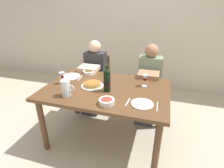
{
  "coord_description": "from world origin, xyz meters",
  "views": [
    {
      "loc": [
        0.62,
        -1.83,
        1.71
      ],
      "look_at": [
        0.07,
        0.02,
        0.81
      ],
      "focal_mm": 28.36,
      "sensor_mm": 36.0,
      "label": 1
    }
  ],
  "objects_px": {
    "salad_bowl": "(107,101)",
    "dinner_plate_right_setting": "(71,76)",
    "water_pitcher": "(66,89)",
    "diner_right": "(148,82)",
    "wine_glass_left_diner": "(145,78)",
    "olive_bowl": "(89,72)",
    "wine_glass_right_diner": "(62,76)",
    "dining_table": "(106,95)",
    "dinner_plate_left_setting": "(142,104)",
    "chair_right": "(149,82)",
    "diner_left": "(93,75)",
    "baked_tart": "(92,84)",
    "wine_bottle": "(107,80)",
    "chair_left": "(99,76)"
  },
  "relations": [
    {
      "from": "salad_bowl",
      "to": "dinner_plate_right_setting",
      "type": "xyz_separation_m",
      "value": [
        -0.71,
        0.54,
        -0.03
      ]
    },
    {
      "from": "water_pitcher",
      "to": "dinner_plate_right_setting",
      "type": "xyz_separation_m",
      "value": [
        -0.23,
        0.5,
        -0.08
      ]
    },
    {
      "from": "diner_right",
      "to": "wine_glass_left_diner",
      "type": "bearing_deg",
      "value": 87.64
    },
    {
      "from": "olive_bowl",
      "to": "wine_glass_right_diner",
      "type": "distance_m",
      "value": 0.46
    },
    {
      "from": "dining_table",
      "to": "salad_bowl",
      "type": "height_order",
      "value": "salad_bowl"
    },
    {
      "from": "olive_bowl",
      "to": "wine_glass_right_diner",
      "type": "relative_size",
      "value": 1.07
    },
    {
      "from": "water_pitcher",
      "to": "dinner_plate_left_setting",
      "type": "height_order",
      "value": "water_pitcher"
    },
    {
      "from": "dining_table",
      "to": "water_pitcher",
      "type": "height_order",
      "value": "water_pitcher"
    },
    {
      "from": "water_pitcher",
      "to": "chair_right",
      "type": "bearing_deg",
      "value": 56.54
    },
    {
      "from": "water_pitcher",
      "to": "wine_glass_right_diner",
      "type": "relative_size",
      "value": 1.23
    },
    {
      "from": "dinner_plate_left_setting",
      "to": "diner_right",
      "type": "xyz_separation_m",
      "value": [
        -0.02,
        0.92,
        -0.15
      ]
    },
    {
      "from": "dinner_plate_right_setting",
      "to": "chair_right",
      "type": "xyz_separation_m",
      "value": [
        1.03,
        0.72,
        -0.27
      ]
    },
    {
      "from": "salad_bowl",
      "to": "diner_left",
      "type": "height_order",
      "value": "diner_left"
    },
    {
      "from": "olive_bowl",
      "to": "chair_right",
      "type": "distance_m",
      "value": 1.03
    },
    {
      "from": "wine_glass_left_diner",
      "to": "dinner_plate_right_setting",
      "type": "xyz_separation_m",
      "value": [
        -1.02,
        -0.0,
        -0.1
      ]
    },
    {
      "from": "diner_left",
      "to": "chair_right",
      "type": "bearing_deg",
      "value": -166.1
    },
    {
      "from": "baked_tart",
      "to": "chair_right",
      "type": "relative_size",
      "value": 0.32
    },
    {
      "from": "wine_bottle",
      "to": "water_pitcher",
      "type": "xyz_separation_m",
      "value": [
        -0.39,
        -0.24,
        -0.05
      ]
    },
    {
      "from": "dining_table",
      "to": "diner_left",
      "type": "bearing_deg",
      "value": 123.58
    },
    {
      "from": "baked_tart",
      "to": "wine_glass_right_diner",
      "type": "height_order",
      "value": "wine_glass_right_diner"
    },
    {
      "from": "olive_bowl",
      "to": "diner_right",
      "type": "distance_m",
      "value": 0.91
    },
    {
      "from": "wine_bottle",
      "to": "chair_right",
      "type": "xyz_separation_m",
      "value": [
        0.41,
        0.98,
        -0.4
      ]
    },
    {
      "from": "baked_tart",
      "to": "diner_left",
      "type": "relative_size",
      "value": 0.24
    },
    {
      "from": "dinner_plate_right_setting",
      "to": "dinner_plate_left_setting",
      "type": "bearing_deg",
      "value": -22.69
    },
    {
      "from": "baked_tart",
      "to": "salad_bowl",
      "type": "bearing_deg",
      "value": -48.68
    },
    {
      "from": "dinner_plate_right_setting",
      "to": "water_pitcher",
      "type": "bearing_deg",
      "value": -65.5
    },
    {
      "from": "baked_tart",
      "to": "wine_glass_right_diner",
      "type": "relative_size",
      "value": 1.8
    },
    {
      "from": "chair_left",
      "to": "baked_tart",
      "type": "bearing_deg",
      "value": 106.03
    },
    {
      "from": "dinner_plate_left_setting",
      "to": "diner_left",
      "type": "relative_size",
      "value": 0.2
    },
    {
      "from": "chair_left",
      "to": "diner_right",
      "type": "bearing_deg",
      "value": 164.48
    },
    {
      "from": "baked_tart",
      "to": "salad_bowl",
      "type": "distance_m",
      "value": 0.46
    },
    {
      "from": "baked_tart",
      "to": "diner_right",
      "type": "bearing_deg",
      "value": 46.9
    },
    {
      "from": "wine_bottle",
      "to": "baked_tart",
      "type": "xyz_separation_m",
      "value": [
        -0.22,
        0.07,
        -0.11
      ]
    },
    {
      "from": "dining_table",
      "to": "dinner_plate_right_setting",
      "type": "xyz_separation_m",
      "value": [
        -0.59,
        0.19,
        0.1
      ]
    },
    {
      "from": "salad_bowl",
      "to": "chair_left",
      "type": "bearing_deg",
      "value": 114.46
    },
    {
      "from": "baked_tart",
      "to": "salad_bowl",
      "type": "height_order",
      "value": "salad_bowl"
    },
    {
      "from": "dining_table",
      "to": "water_pitcher",
      "type": "bearing_deg",
      "value": -138.77
    },
    {
      "from": "wine_glass_left_diner",
      "to": "salad_bowl",
      "type": "bearing_deg",
      "value": -120.32
    },
    {
      "from": "baked_tart",
      "to": "wine_glass_right_diner",
      "type": "xyz_separation_m",
      "value": [
        -0.39,
        -0.03,
        0.08
      ]
    },
    {
      "from": "wine_bottle",
      "to": "baked_tart",
      "type": "relative_size",
      "value": 1.17
    },
    {
      "from": "baked_tart",
      "to": "dining_table",
      "type": "bearing_deg",
      "value": 1.48
    },
    {
      "from": "olive_bowl",
      "to": "chair_left",
      "type": "distance_m",
      "value": 0.61
    },
    {
      "from": "water_pitcher",
      "to": "diner_left",
      "type": "relative_size",
      "value": 0.16
    },
    {
      "from": "dinner_plate_left_setting",
      "to": "diner_left",
      "type": "xyz_separation_m",
      "value": [
        -0.92,
        0.93,
        -0.15
      ]
    },
    {
      "from": "salad_bowl",
      "to": "wine_glass_left_diner",
      "type": "bearing_deg",
      "value": 59.68
    },
    {
      "from": "dinner_plate_right_setting",
      "to": "dining_table",
      "type": "bearing_deg",
      "value": -17.94
    },
    {
      "from": "chair_right",
      "to": "diner_right",
      "type": "bearing_deg",
      "value": 89.86
    },
    {
      "from": "wine_bottle",
      "to": "diner_right",
      "type": "relative_size",
      "value": 0.28
    },
    {
      "from": "wine_bottle",
      "to": "baked_tart",
      "type": "height_order",
      "value": "wine_bottle"
    },
    {
      "from": "dinner_plate_left_setting",
      "to": "wine_bottle",
      "type": "bearing_deg",
      "value": 157.34
    }
  ]
}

